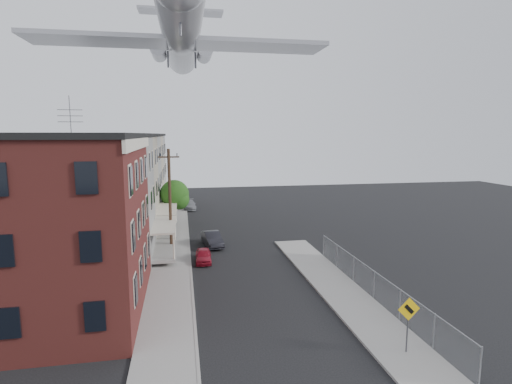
# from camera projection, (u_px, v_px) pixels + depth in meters

# --- Properties ---
(ground) EXTENTS (120.00, 120.00, 0.00)m
(ground) POSITION_uv_depth(u_px,v_px,m) (285.00, 355.00, 18.68)
(ground) COLOR black
(ground) RESTS_ON ground
(sidewalk_left) EXTENTS (3.00, 62.00, 0.12)m
(sidewalk_left) POSITION_uv_depth(u_px,v_px,m) (174.00, 234.00, 41.02)
(sidewalk_left) COLOR gray
(sidewalk_left) RESTS_ON ground
(sidewalk_right) EXTENTS (3.00, 26.00, 0.12)m
(sidewalk_right) POSITION_uv_depth(u_px,v_px,m) (344.00, 295.00, 25.51)
(sidewalk_right) COLOR gray
(sidewalk_right) RESTS_ON ground
(curb_left) EXTENTS (0.15, 62.00, 0.14)m
(curb_left) POSITION_uv_depth(u_px,v_px,m) (188.00, 233.00, 41.28)
(curb_left) COLOR gray
(curb_left) RESTS_ON ground
(curb_right) EXTENTS (0.15, 26.00, 0.14)m
(curb_right) POSITION_uv_depth(u_px,v_px,m) (323.00, 296.00, 25.24)
(curb_right) COLOR gray
(curb_right) RESTS_ON ground
(corner_building) EXTENTS (10.31, 12.30, 12.15)m
(corner_building) POSITION_uv_depth(u_px,v_px,m) (49.00, 225.00, 22.56)
(corner_building) COLOR #341410
(corner_building) RESTS_ON ground
(row_house_a) EXTENTS (11.98, 7.00, 10.30)m
(row_house_a) POSITION_uv_depth(u_px,v_px,m) (88.00, 199.00, 31.82)
(row_house_a) COLOR slate
(row_house_a) RESTS_ON ground
(row_house_b) EXTENTS (11.98, 7.00, 10.30)m
(row_house_b) POSITION_uv_depth(u_px,v_px,m) (104.00, 187.00, 38.63)
(row_house_b) COLOR gray
(row_house_b) RESTS_ON ground
(row_house_c) EXTENTS (11.98, 7.00, 10.30)m
(row_house_c) POSITION_uv_depth(u_px,v_px,m) (116.00, 179.00, 45.43)
(row_house_c) COLOR slate
(row_house_c) RESTS_ON ground
(row_house_d) EXTENTS (11.98, 7.00, 10.30)m
(row_house_d) POSITION_uv_depth(u_px,v_px,m) (124.00, 173.00, 52.24)
(row_house_d) COLOR gray
(row_house_d) RESTS_ON ground
(row_house_e) EXTENTS (11.98, 7.00, 10.30)m
(row_house_e) POSITION_uv_depth(u_px,v_px,m) (131.00, 169.00, 59.05)
(row_house_e) COLOR slate
(row_house_e) RESTS_ON ground
(chainlink_fence) EXTENTS (0.06, 18.06, 1.90)m
(chainlink_fence) POSITION_uv_depth(u_px,v_px,m) (374.00, 285.00, 24.67)
(chainlink_fence) COLOR gray
(chainlink_fence) RESTS_ON ground
(warning_sign) EXTENTS (1.10, 0.11, 2.80)m
(warning_sign) POSITION_uv_depth(u_px,v_px,m) (408.00, 316.00, 18.43)
(warning_sign) COLOR #515156
(warning_sign) RESTS_ON ground
(utility_pole) EXTENTS (1.80, 0.26, 9.00)m
(utility_pole) POSITION_uv_depth(u_px,v_px,m) (170.00, 199.00, 34.50)
(utility_pole) COLOR black
(utility_pole) RESTS_ON ground
(street_tree) EXTENTS (3.22, 3.20, 5.20)m
(street_tree) POSITION_uv_depth(u_px,v_px,m) (176.00, 196.00, 44.39)
(street_tree) COLOR black
(street_tree) RESTS_ON ground
(car_near) EXTENTS (1.36, 3.16, 1.06)m
(car_near) POSITION_uv_depth(u_px,v_px,m) (203.00, 256.00, 32.14)
(car_near) COLOR maroon
(car_near) RESTS_ON ground
(car_mid) EXTENTS (1.94, 4.18, 1.33)m
(car_mid) POSITION_uv_depth(u_px,v_px,m) (212.00, 239.00, 36.70)
(car_mid) COLOR black
(car_mid) RESTS_ON ground
(car_far) EXTENTS (1.78, 4.15, 1.19)m
(car_far) POSITION_uv_depth(u_px,v_px,m) (190.00, 205.00, 54.84)
(car_far) COLOR gray
(car_far) RESTS_ON ground
(airplane) EXTENTS (25.24, 28.82, 8.40)m
(airplane) POSITION_uv_depth(u_px,v_px,m) (181.00, 36.00, 36.38)
(airplane) COLOR #BABABE
(airplane) RESTS_ON ground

